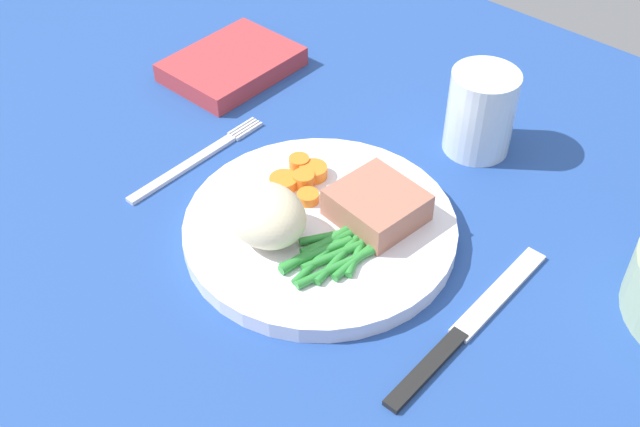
# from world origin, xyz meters

# --- Properties ---
(dining_table) EXTENTS (1.20, 0.90, 0.02)m
(dining_table) POSITION_xyz_m (0.00, 0.00, 0.01)
(dining_table) COLOR #234793
(dining_table) RESTS_ON ground
(dinner_plate) EXTENTS (0.24, 0.24, 0.02)m
(dinner_plate) POSITION_xyz_m (0.04, -0.01, 0.03)
(dinner_plate) COLOR white
(dinner_plate) RESTS_ON dining_table
(meat_portion) EXTENTS (0.08, 0.08, 0.03)m
(meat_portion) POSITION_xyz_m (0.07, 0.02, 0.05)
(meat_portion) COLOR #A86B56
(meat_portion) RESTS_ON dinner_plate
(mashed_potatoes) EXTENTS (0.07, 0.06, 0.05)m
(mashed_potatoes) POSITION_xyz_m (0.02, -0.06, 0.06)
(mashed_potatoes) COLOR beige
(mashed_potatoes) RESTS_ON dinner_plate
(carrot_slices) EXTENTS (0.06, 0.06, 0.01)m
(carrot_slices) POSITION_xyz_m (-0.01, 0.02, 0.04)
(carrot_slices) COLOR orange
(carrot_slices) RESTS_ON dinner_plate
(green_beans) EXTENTS (0.06, 0.10, 0.01)m
(green_beans) POSITION_xyz_m (0.07, -0.04, 0.04)
(green_beans) COLOR #2D8C38
(green_beans) RESTS_ON dinner_plate
(fork) EXTENTS (0.01, 0.17, 0.00)m
(fork) POSITION_xyz_m (-0.12, -0.02, 0.02)
(fork) COLOR silver
(fork) RESTS_ON dining_table
(knife) EXTENTS (0.02, 0.20, 0.01)m
(knife) POSITION_xyz_m (0.19, -0.02, 0.02)
(knife) COLOR black
(knife) RESTS_ON dining_table
(water_glass) EXTENTS (0.07, 0.07, 0.08)m
(water_glass) POSITION_xyz_m (0.07, 0.18, 0.06)
(water_glass) COLOR silver
(water_glass) RESTS_ON dining_table
(napkin) EXTENTS (0.10, 0.14, 0.02)m
(napkin) POSITION_xyz_m (-0.21, 0.12, 0.03)
(napkin) COLOR #B2383D
(napkin) RESTS_ON dining_table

